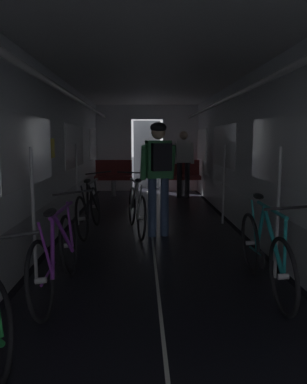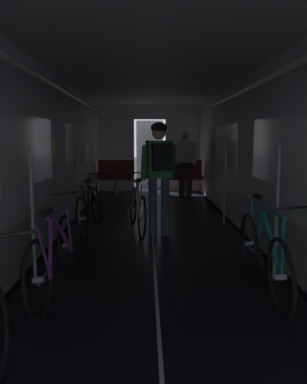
{
  "view_description": "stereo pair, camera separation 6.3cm",
  "coord_description": "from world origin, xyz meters",
  "px_view_note": "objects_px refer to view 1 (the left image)",
  "views": [
    {
      "loc": [
        -0.15,
        -1.67,
        1.47
      ],
      "look_at": [
        0.0,
        3.21,
        0.78
      ],
      "focal_mm": 34.66,
      "sensor_mm": 36.0,
      "label": 1
    },
    {
      "loc": [
        -0.09,
        -1.67,
        1.47
      ],
      "look_at": [
        0.0,
        3.21,
        0.78
      ],
      "focal_mm": 34.66,
      "sensor_mm": 36.0,
      "label": 2
    }
  ],
  "objects_px": {
    "bench_seat_far_right": "(182,174)",
    "person_standing_near_bench": "(183,160)",
    "bicycle_teal": "(265,252)",
    "person_cyclist_aisle": "(159,167)",
    "bicycle_purple": "(57,256)",
    "bicycle_black": "(89,209)",
    "bench_seat_far_left": "(114,174)",
    "bicycle_silver_in_aisle": "(136,209)"
  },
  "relations": [
    {
      "from": "bench_seat_far_right",
      "to": "bicycle_purple",
      "type": "height_order",
      "value": "same"
    },
    {
      "from": "bicycle_teal",
      "to": "bicycle_purple",
      "type": "xyz_separation_m",
      "value": [
        -2.0,
        -0.04,
        -0.0
      ]
    },
    {
      "from": "bicycle_black",
      "to": "person_standing_near_bench",
      "type": "height_order",
      "value": "person_standing_near_bench"
    },
    {
      "from": "person_standing_near_bench",
      "to": "bicycle_purple",
      "type": "bearing_deg",
      "value": -107.37
    },
    {
      "from": "bench_seat_far_left",
      "to": "bicycle_silver_in_aisle",
      "type": "relative_size",
      "value": 0.58
    },
    {
      "from": "bench_seat_far_left",
      "to": "bicycle_teal",
      "type": "distance_m",
      "value": 6.59
    },
    {
      "from": "bicycle_teal",
      "to": "bicycle_purple",
      "type": "relative_size",
      "value": 1.0
    },
    {
      "from": "bicycle_silver_in_aisle",
      "to": "bicycle_purple",
      "type": "bearing_deg",
      "value": -106.74
    },
    {
      "from": "person_cyclist_aisle",
      "to": "person_standing_near_bench",
      "type": "distance_m",
      "value": 3.91
    },
    {
      "from": "bench_seat_far_right",
      "to": "person_standing_near_bench",
      "type": "relative_size",
      "value": 0.58
    },
    {
      "from": "bicycle_purple",
      "to": "person_standing_near_bench",
      "type": "relative_size",
      "value": 1.0
    },
    {
      "from": "bench_seat_far_right",
      "to": "bicycle_black",
      "type": "xyz_separation_m",
      "value": [
        -1.89,
        -3.95,
        -0.19
      ]
    },
    {
      "from": "bicycle_black",
      "to": "person_standing_near_bench",
      "type": "xyz_separation_m",
      "value": [
        1.89,
        3.57,
        0.59
      ]
    },
    {
      "from": "bench_seat_far_left",
      "to": "person_standing_near_bench",
      "type": "height_order",
      "value": "person_standing_near_bench"
    },
    {
      "from": "bench_seat_far_right",
      "to": "bicycle_purple",
      "type": "relative_size",
      "value": 0.58
    },
    {
      "from": "bench_seat_far_right",
      "to": "bench_seat_far_left",
      "type": "bearing_deg",
      "value": 180.0
    },
    {
      "from": "bicycle_teal",
      "to": "person_cyclist_aisle",
      "type": "height_order",
      "value": "person_cyclist_aisle"
    },
    {
      "from": "bicycle_teal",
      "to": "person_standing_near_bench",
      "type": "distance_m",
      "value": 5.95
    },
    {
      "from": "bicycle_teal",
      "to": "bicycle_black",
      "type": "xyz_separation_m",
      "value": [
        -2.03,
        2.35,
        -0.0
      ]
    },
    {
      "from": "bicycle_teal",
      "to": "person_standing_near_bench",
      "type": "xyz_separation_m",
      "value": [
        -0.14,
        5.92,
        0.59
      ]
    },
    {
      "from": "bicycle_purple",
      "to": "person_cyclist_aisle",
      "type": "distance_m",
      "value": 2.48
    },
    {
      "from": "bicycle_purple",
      "to": "person_cyclist_aisle",
      "type": "bearing_deg",
      "value": 63.48
    },
    {
      "from": "person_cyclist_aisle",
      "to": "bicycle_silver_in_aisle",
      "type": "relative_size",
      "value": 1.03
    },
    {
      "from": "bench_seat_far_left",
      "to": "bench_seat_far_right",
      "type": "xyz_separation_m",
      "value": [
        1.8,
        0.0,
        0.0
      ]
    },
    {
      "from": "bicycle_black",
      "to": "person_cyclist_aisle",
      "type": "distance_m",
      "value": 1.31
    },
    {
      "from": "bench_seat_far_left",
      "to": "person_standing_near_bench",
      "type": "relative_size",
      "value": 0.58
    },
    {
      "from": "bicycle_teal",
      "to": "bicycle_black",
      "type": "bearing_deg",
      "value": 130.85
    },
    {
      "from": "person_cyclist_aisle",
      "to": "bicycle_silver_in_aisle",
      "type": "distance_m",
      "value": 0.81
    },
    {
      "from": "bench_seat_far_left",
      "to": "bicycle_purple",
      "type": "bearing_deg",
      "value": -90.55
    },
    {
      "from": "person_cyclist_aisle",
      "to": "bicycle_black",
      "type": "bearing_deg",
      "value": 166.59
    },
    {
      "from": "bicycle_purple",
      "to": "bench_seat_far_left",
      "type": "bearing_deg",
      "value": 89.45
    },
    {
      "from": "bench_seat_far_right",
      "to": "bicycle_teal",
      "type": "bearing_deg",
      "value": -88.71
    },
    {
      "from": "bench_seat_far_right",
      "to": "bicycle_teal",
      "type": "height_order",
      "value": "bench_seat_far_right"
    },
    {
      "from": "bicycle_silver_in_aisle",
      "to": "bench_seat_far_left",
      "type": "bearing_deg",
      "value": 99.47
    },
    {
      "from": "bench_seat_far_left",
      "to": "person_standing_near_bench",
      "type": "distance_m",
      "value": 1.89
    },
    {
      "from": "bicycle_black",
      "to": "bicycle_purple",
      "type": "bearing_deg",
      "value": -89.36
    },
    {
      "from": "bench_seat_far_left",
      "to": "person_cyclist_aisle",
      "type": "xyz_separation_m",
      "value": [
        1.0,
        -4.21,
        0.5
      ]
    },
    {
      "from": "bench_seat_far_right",
      "to": "person_cyclist_aisle",
      "type": "height_order",
      "value": "person_cyclist_aisle"
    },
    {
      "from": "bench_seat_far_right",
      "to": "person_standing_near_bench",
      "type": "height_order",
      "value": "person_standing_near_bench"
    },
    {
      "from": "bicycle_purple",
      "to": "bench_seat_far_right",
      "type": "bearing_deg",
      "value": 73.63
    },
    {
      "from": "bicycle_teal",
      "to": "bicycle_silver_in_aisle",
      "type": "xyz_separation_m",
      "value": [
        -1.28,
        2.35,
        0.0
      ]
    },
    {
      "from": "person_cyclist_aisle",
      "to": "person_standing_near_bench",
      "type": "bearing_deg",
      "value": 78.17
    }
  ]
}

